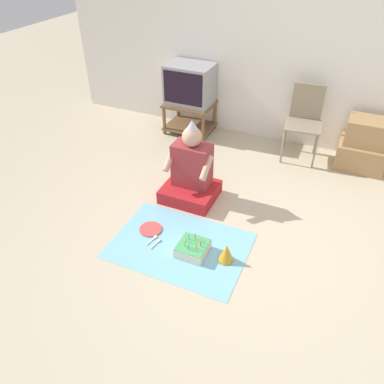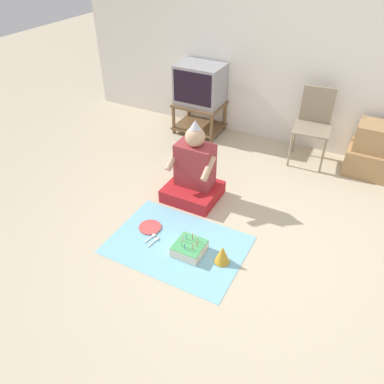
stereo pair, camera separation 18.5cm
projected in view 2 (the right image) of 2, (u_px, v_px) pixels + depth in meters
ground_plane at (242, 256)px, 3.23m from camera, size 16.00×16.00×0.00m
wall_back at (326, 42)px, 4.06m from camera, size 6.40×0.06×2.55m
tv_stand at (199, 115)px, 5.00m from camera, size 0.62×0.49×0.41m
tv at (200, 84)px, 4.76m from camera, size 0.58×0.44×0.50m
folding_chair at (314, 121)px, 4.27m from camera, size 0.45×0.43×0.85m
cardboard_box_stack at (373, 152)px, 4.16m from camera, size 0.53×0.45×0.59m
person_seated at (194, 174)px, 3.77m from camera, size 0.53×0.48×0.86m
party_cloth at (177, 245)px, 3.34m from camera, size 1.19×0.84×0.01m
birthday_cake at (189, 248)px, 3.24m from camera, size 0.25×0.25×0.16m
party_hat_blue at (222, 254)px, 3.13m from camera, size 0.13×0.13×0.17m
paper_plate at (150, 227)px, 3.52m from camera, size 0.21×0.21×0.01m
plastic_spoon_near at (153, 236)px, 3.42m from camera, size 0.05×0.14×0.01m
plastic_spoon_far at (156, 240)px, 3.38m from camera, size 0.04×0.14×0.01m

